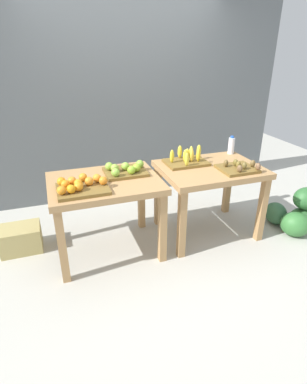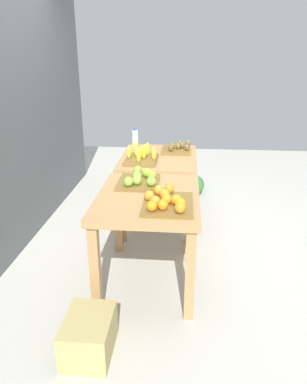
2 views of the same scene
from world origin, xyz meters
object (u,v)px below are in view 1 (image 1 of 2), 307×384
at_px(water_bottle, 231,145).
at_px(cardboard_produce_box, 21,239).
at_px(kiwi_bin, 238,168).
at_px(display_table_right, 210,177).
at_px(apple_bin, 125,170).
at_px(orange_bin, 81,186).
at_px(banana_crate, 187,159).
at_px(display_table_left, 105,192).
at_px(watermelon_pile, 295,214).

xyz_separation_m(water_bottle, cardboard_produce_box, (-2.41, -0.02, -0.75)).
relative_size(kiwi_bin, water_bottle, 1.74).
xyz_separation_m(display_table_right, cardboard_produce_box, (-1.97, 0.30, -0.54)).
xyz_separation_m(apple_bin, cardboard_produce_box, (-1.08, 0.21, -0.69)).
distance_m(orange_bin, water_bottle, 1.85).
xyz_separation_m(apple_bin, banana_crate, (0.70, 0.07, 0.01)).
relative_size(apple_bin, kiwi_bin, 1.14).
bearing_deg(cardboard_produce_box, display_table_right, -8.65).
xyz_separation_m(apple_bin, kiwi_bin, (1.10, -0.28, -0.01)).
bearing_deg(banana_crate, kiwi_bin, -41.04).
distance_m(display_table_left, kiwi_bin, 1.35).
relative_size(display_table_left, orange_bin, 2.22).
distance_m(orange_bin, watermelon_pile, 2.43).
height_order(display_table_left, watermelon_pile, display_table_left).
bearing_deg(apple_bin, display_table_right, -6.05).
bearing_deg(banana_crate, display_table_right, -40.06).
xyz_separation_m(kiwi_bin, watermelon_pile, (0.77, -0.09, -0.63)).
xyz_separation_m(apple_bin, watermelon_pile, (1.88, -0.38, -0.64)).
xyz_separation_m(display_table_left, watermelon_pile, (2.10, -0.28, -0.48)).
bearing_deg(cardboard_produce_box, display_table_left, -19.42).
relative_size(kiwi_bin, cardboard_produce_box, 0.91).
distance_m(display_table_left, orange_bin, 0.32).
bearing_deg(orange_bin, watermelon_pile, -3.10).
distance_m(display_table_right, kiwi_bin, 0.32).
relative_size(display_table_right, kiwi_bin, 2.86).
relative_size(apple_bin, banana_crate, 0.94).
distance_m(kiwi_bin, watermelon_pile, 1.00).
relative_size(orange_bin, cardboard_produce_box, 1.17).
height_order(apple_bin, water_bottle, water_bottle).
bearing_deg(watermelon_pile, apple_bin, 168.64).
bearing_deg(display_table_left, cardboard_produce_box, 160.58).
bearing_deg(display_table_left, water_bottle, 11.52).
bearing_deg(display_table_right, apple_bin, 173.95).
height_order(display_table_left, water_bottle, water_bottle).
distance_m(orange_bin, apple_bin, 0.53).
bearing_deg(cardboard_produce_box, water_bottle, 0.41).
xyz_separation_m(water_bottle, watermelon_pile, (0.55, -0.60, -0.69)).
xyz_separation_m(display_table_left, banana_crate, (0.92, 0.17, 0.16)).
height_order(watermelon_pile, cardboard_produce_box, watermelon_pile).
xyz_separation_m(banana_crate, watermelon_pile, (1.18, -0.45, -0.64)).
bearing_deg(orange_bin, apple_bin, 28.44).
distance_m(display_table_right, banana_crate, 0.31).
distance_m(orange_bin, cardboard_produce_box, 1.03).
relative_size(display_table_left, apple_bin, 2.51).
height_order(apple_bin, banana_crate, banana_crate).
relative_size(display_table_right, orange_bin, 2.22).
bearing_deg(watermelon_pile, display_table_right, 163.97).
bearing_deg(kiwi_bin, display_table_right, 138.06).
height_order(banana_crate, watermelon_pile, banana_crate).
xyz_separation_m(display_table_right, apple_bin, (-0.89, 0.09, 0.16)).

